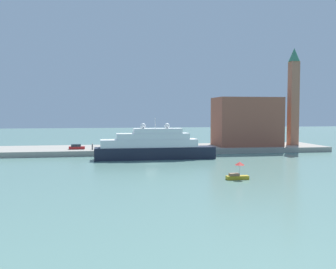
{
  "coord_description": "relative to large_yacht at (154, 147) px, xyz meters",
  "views": [
    {
      "loc": [
        -10.33,
        -84.59,
        11.61
      ],
      "look_at": [
        4.73,
        6.0,
        6.19
      ],
      "focal_mm": 40.42,
      "sensor_mm": 36.0,
      "label": 1
    }
  ],
  "objects": [
    {
      "name": "quay_dock",
      "position": [
        -1.41,
        17.82,
        -2.37
      ],
      "size": [
        110.0,
        19.35,
        1.45
      ],
      "primitive_type": "cube",
      "color": "gray",
      "rests_on": "ground"
    },
    {
      "name": "person_figure",
      "position": [
        -15.27,
        11.29,
        -0.86
      ],
      "size": [
        0.36,
        0.36,
        1.69
      ],
      "color": "#4C4C4C",
      "rests_on": "quay_dock"
    },
    {
      "name": "mooring_bollard",
      "position": [
        0.28,
        9.67,
        -1.26
      ],
      "size": [
        0.36,
        0.36,
        0.77
      ],
      "primitive_type": "cylinder",
      "color": "black",
      "rests_on": "quay_dock"
    },
    {
      "name": "large_yacht",
      "position": [
        0.0,
        0.0,
        0.0
      ],
      "size": [
        29.69,
        4.93,
        10.29
      ],
      "color": "black",
      "rests_on": "ground"
    },
    {
      "name": "parked_car",
      "position": [
        -19.57,
        13.73,
        -1.06
      ],
      "size": [
        4.26,
        1.75,
        1.38
      ],
      "color": "#B21E1E",
      "rests_on": "quay_dock"
    },
    {
      "name": "bell_tower",
      "position": [
        45.59,
        16.45,
        14.36
      ],
      "size": [
        3.46,
        3.46,
        29.78
      ],
      "color": "#9E664C",
      "rests_on": "quay_dock"
    },
    {
      "name": "small_motorboat",
      "position": [
        10.74,
        -30.61,
        -1.98
      ],
      "size": [
        3.89,
        1.65,
        3.06
      ],
      "color": "#B7991E",
      "rests_on": "ground"
    },
    {
      "name": "ground",
      "position": [
        -1.41,
        -7.85,
        -3.09
      ],
      "size": [
        400.0,
        400.0,
        0.0
      ],
      "primitive_type": "plane",
      "color": "slate"
    },
    {
      "name": "harbor_building",
      "position": [
        30.63,
        16.82,
        5.66
      ],
      "size": [
        19.19,
        11.73,
        14.61
      ],
      "primitive_type": "cube",
      "color": "#93513D",
      "rests_on": "quay_dock"
    }
  ]
}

